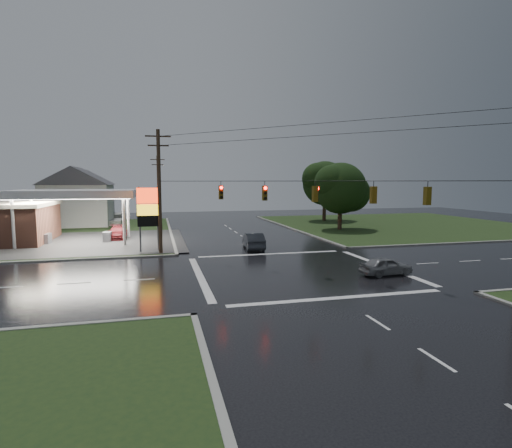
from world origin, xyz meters
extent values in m
plane|color=black|center=(0.00, 0.00, 0.00)|extent=(120.00, 120.00, 0.00)
cube|color=#1C3015|center=(-26.00, 26.00, 0.04)|extent=(36.00, 36.00, 0.08)
cube|color=#1C3015|center=(26.00, 26.00, 0.04)|extent=(36.00, 36.00, 0.08)
cube|color=#2D2D2D|center=(-20.00, 18.00, 0.09)|extent=(26.00, 18.00, 0.02)
cylinder|color=silver|center=(-23.00, 15.00, 2.50)|extent=(0.30, 0.30, 5.00)
cylinder|color=silver|center=(-13.00, 15.00, 2.50)|extent=(0.30, 0.30, 5.00)
cylinder|color=silver|center=(-23.00, 21.00, 2.50)|extent=(0.30, 0.30, 5.00)
cylinder|color=silver|center=(-13.00, 21.00, 2.50)|extent=(0.30, 0.30, 5.00)
cube|color=silver|center=(-18.00, 18.00, 5.20)|extent=(12.00, 8.00, 0.80)
cube|color=white|center=(-18.00, 18.00, 4.78)|extent=(11.40, 7.40, 0.04)
cube|color=#59595E|center=(-21.00, 18.00, 0.55)|extent=(0.80, 1.60, 1.10)
cube|color=#59595E|center=(-15.00, 18.00, 0.55)|extent=(0.80, 1.60, 1.10)
cylinder|color=#59595E|center=(-11.30, 10.50, 3.00)|extent=(0.16, 0.16, 6.00)
cylinder|color=#59595E|center=(-9.70, 10.50, 3.00)|extent=(0.16, 0.16, 6.00)
cube|color=red|center=(-10.50, 10.50, 5.20)|extent=(2.00, 0.35, 1.40)
cube|color=yellow|center=(-10.50, 10.50, 3.90)|extent=(2.00, 0.35, 1.00)
cube|color=black|center=(-10.50, 10.50, 2.90)|extent=(2.00, 0.35, 1.00)
cylinder|color=#382619|center=(-9.50, 9.50, 5.50)|extent=(0.32, 0.32, 11.00)
cube|color=#382619|center=(-9.50, 9.50, 10.40)|extent=(2.20, 0.12, 0.12)
cube|color=#382619|center=(-9.50, 9.50, 9.60)|extent=(1.80, 0.12, 0.12)
cylinder|color=#382619|center=(-9.50, 38.00, 5.25)|extent=(0.32, 0.32, 10.50)
cube|color=#382619|center=(-9.50, 38.00, 9.90)|extent=(2.20, 0.12, 0.12)
cube|color=#382619|center=(-9.50, 38.00, 9.10)|extent=(1.80, 0.12, 0.12)
cube|color=#59470C|center=(-4.75, 4.75, 5.60)|extent=(0.34, 0.34, 1.10)
cylinder|color=#FF0C07|center=(-4.75, 4.55, 5.98)|extent=(0.22, 0.08, 0.22)
cube|color=#59470C|center=(-1.90, 1.90, 5.60)|extent=(0.34, 0.34, 1.10)
cylinder|color=#FF0C07|center=(-1.90, 1.70, 5.98)|extent=(0.22, 0.08, 0.22)
cube|color=#59470C|center=(0.95, -0.95, 5.60)|extent=(0.34, 0.34, 1.10)
cylinder|color=#FF0C07|center=(1.15, -0.95, 5.98)|extent=(0.08, 0.22, 0.22)
cube|color=#59470C|center=(3.80, -3.80, 5.60)|extent=(0.34, 0.34, 1.10)
cylinder|color=#FF0C07|center=(3.80, -3.60, 5.98)|extent=(0.22, 0.08, 0.22)
cube|color=#59470C|center=(6.08, -6.08, 5.60)|extent=(0.34, 0.34, 1.10)
cylinder|color=#FF0C07|center=(6.08, -5.88, 5.98)|extent=(0.22, 0.08, 0.22)
cube|color=silver|center=(-21.00, 36.00, 3.00)|extent=(9.00, 8.00, 6.00)
cube|color=gray|center=(-15.70, 36.00, 0.40)|extent=(1.60, 4.80, 0.80)
cube|color=silver|center=(-22.00, 48.00, 3.00)|extent=(9.00, 8.00, 6.00)
cube|color=gray|center=(-16.70, 48.00, 0.40)|extent=(1.60, 4.80, 0.80)
cylinder|color=black|center=(14.00, 22.00, 2.52)|extent=(0.56, 0.56, 5.04)
sphere|color=black|center=(14.00, 22.00, 5.58)|extent=(6.80, 6.80, 6.80)
sphere|color=black|center=(15.70, 22.30, 4.95)|extent=(5.10, 5.10, 5.10)
sphere|color=black|center=(12.64, 21.60, 6.30)|extent=(4.76, 4.76, 4.76)
cylinder|color=black|center=(17.00, 34.00, 2.80)|extent=(0.56, 0.56, 5.60)
sphere|color=black|center=(17.00, 34.00, 6.20)|extent=(7.20, 7.20, 7.20)
sphere|color=black|center=(18.80, 34.30, 5.50)|extent=(5.40, 5.40, 5.40)
sphere|color=black|center=(15.56, 33.60, 7.00)|extent=(5.04, 5.04, 5.04)
imported|color=#22252B|center=(-0.80, 10.07, 0.79)|extent=(2.07, 4.89, 1.57)
imported|color=slate|center=(5.58, -2.70, 0.63)|extent=(3.81, 1.77, 1.26)
imported|color=maroon|center=(-14.13, 20.28, 0.72)|extent=(2.22, 5.06, 1.45)
camera|label=1|loc=(-9.73, -26.92, 6.45)|focal=28.00mm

